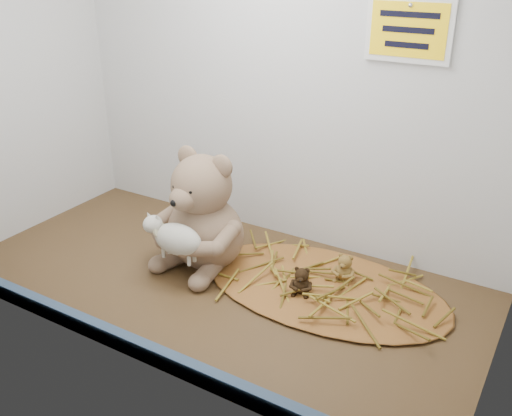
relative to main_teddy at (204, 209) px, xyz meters
The scene contains 8 objects.
alcove_shell 31.45cm from the main_teddy, 21.34° to the left, with size 120.40×60.20×90.40cm.
front_rail 37.93cm from the main_teddy, 78.59° to the right, with size 119.28×2.20×3.60cm, color #32445F.
straw_bed 32.81cm from the main_teddy, ahead, with size 58.48×33.96×1.13cm, color brown.
main_teddy is the anchor object (origin of this frame).
toy_lamb 10.89cm from the main_teddy, 90.00° to the right, with size 15.62×9.53×10.09cm, color silver, non-canonical shape.
mini_teddy_tan 35.12cm from the main_teddy, 15.25° to the left, with size 5.29×5.58×6.56cm, color olive, non-canonical shape.
mini_teddy_brown 28.37cm from the main_teddy, ahead, with size 5.12×5.40×6.34cm, color black, non-canonical shape.
wall_sign 59.61cm from the main_teddy, 32.00° to the left, with size 16.00×1.20×11.00cm, color yellow.
Camera 1 is at (65.67, -91.64, 70.74)cm, focal length 40.00 mm.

